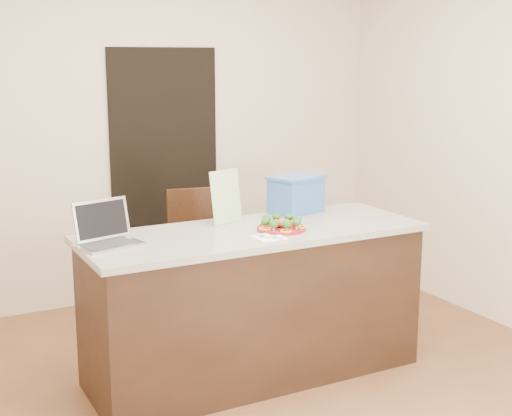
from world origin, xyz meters
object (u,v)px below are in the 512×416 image
yogurt_bottle (295,225)px  island (254,303)px  plate (281,228)px  blue_box (296,194)px  napkin (269,237)px  chair (204,249)px  laptop (105,232)px

yogurt_bottle → island: bearing=150.0°
plate → blue_box: (0.33, 0.38, 0.11)m
napkin → blue_box: bearing=46.6°
chair → laptop: bearing=-127.6°
island → yogurt_bottle: size_ratio=29.54×
island → chair: (0.07, 0.90, 0.11)m
yogurt_bottle → blue_box: size_ratio=0.18×
yogurt_bottle → plate: bearing=154.6°
plate → yogurt_bottle: size_ratio=4.19×
laptop → island: bearing=-19.9°
island → napkin: (-0.02, -0.22, 0.46)m
plate → yogurt_bottle: yogurt_bottle is taller
island → laptop: 1.02m
chair → napkin: bearing=-83.0°
napkin → yogurt_bottle: bearing=22.8°
plate → napkin: (-0.16, -0.13, -0.01)m
laptop → blue_box: blue_box is taller
napkin → laptop: (-0.86, 0.31, 0.06)m
yogurt_bottle → laptop: (-1.09, 0.21, 0.03)m
napkin → laptop: size_ratio=0.44×
yogurt_bottle → chair: bearing=97.8°
napkin → island: bearing=85.8°
blue_box → plate: bearing=-147.3°
blue_box → chair: blue_box is taller
plate → laptop: laptop is taller
chair → plate: bearing=-74.6°
plate → yogurt_bottle: 0.08m
island → blue_box: bearing=31.8°
plate → blue_box: size_ratio=0.74×
yogurt_bottle → laptop: laptop is taller
yogurt_bottle → laptop: 1.11m
yogurt_bottle → laptop: size_ratio=0.18×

